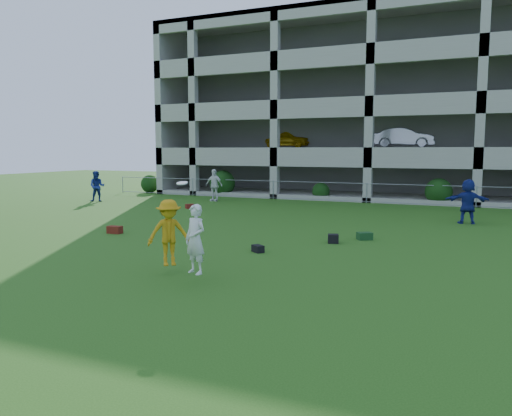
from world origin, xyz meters
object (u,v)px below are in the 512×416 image
at_px(frisbee_contest, 175,234).
at_px(parking_garage, 392,111).
at_px(bystander_a, 97,186).
at_px(bystander_d, 468,201).
at_px(crate_d, 333,239).
at_px(bystander_b, 214,185).

height_order(frisbee_contest, parking_garage, parking_garage).
height_order(bystander_a, frisbee_contest, frisbee_contest).
height_order(bystander_a, parking_garage, parking_garage).
bearing_deg(bystander_d, parking_garage, -79.13).
bearing_deg(bystander_a, frisbee_contest, -71.76).
relative_size(bystander_a, bystander_d, 0.97).
distance_m(crate_d, frisbee_contest, 6.53).
height_order(bystander_b, bystander_d, bystander_b).
xyz_separation_m(bystander_a, frisbee_contest, (14.26, -13.46, 0.14)).
bearing_deg(parking_garage, bystander_a, -136.11).
bearing_deg(parking_garage, frisbee_contest, -91.90).
relative_size(bystander_b, bystander_d, 1.03).
bearing_deg(crate_d, bystander_a, 155.88).
bearing_deg(bystander_b, crate_d, -41.16).
xyz_separation_m(bystander_d, crate_d, (-4.10, -6.70, -0.81)).
xyz_separation_m(crate_d, frisbee_contest, (-2.46, -5.97, 0.92)).
xyz_separation_m(bystander_b, crate_d, (10.37, -10.68, -0.84)).
relative_size(bystander_a, crate_d, 5.36).
distance_m(bystander_b, frisbee_contest, 18.43).
height_order(bystander_b, parking_garage, parking_garage).
relative_size(bystander_d, parking_garage, 0.06).
xyz_separation_m(bystander_a, crate_d, (16.73, -7.49, -0.79)).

